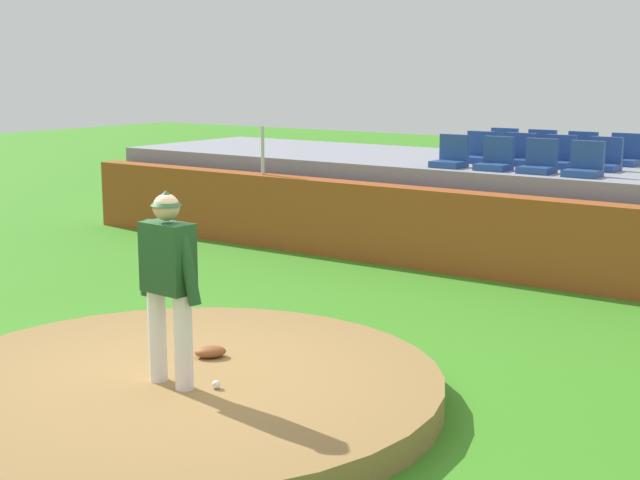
# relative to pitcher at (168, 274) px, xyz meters

# --- Properties ---
(ground_plane) EXTENTS (60.00, 60.00, 0.00)m
(ground_plane) POSITION_rel_pitcher_xyz_m (-0.12, 0.22, -1.25)
(ground_plane) COLOR #3C8820
(pitchers_mound) EXTENTS (4.76, 4.76, 0.26)m
(pitchers_mound) POSITION_rel_pitcher_xyz_m (-0.12, 0.22, -1.12)
(pitchers_mound) COLOR olive
(pitchers_mound) RESTS_ON ground_plane
(pitcher) EXTENTS (0.73, 0.28, 1.71)m
(pitcher) POSITION_rel_pitcher_xyz_m (0.00, 0.00, 0.00)
(pitcher) COLOR silver
(pitcher) RESTS_ON pitchers_mound
(baseball) EXTENTS (0.07, 0.07, 0.07)m
(baseball) POSITION_rel_pitcher_xyz_m (0.39, 0.15, -0.95)
(baseball) COLOR white
(baseball) RESTS_ON pitchers_mound
(fielding_glove) EXTENTS (0.35, 0.36, 0.11)m
(fielding_glove) POSITION_rel_pitcher_xyz_m (-0.24, 0.77, -0.93)
(fielding_glove) COLOR brown
(fielding_glove) RESTS_ON pitchers_mound
(brick_barrier) EXTENTS (15.62, 0.40, 1.20)m
(brick_barrier) POSITION_rel_pitcher_xyz_m (-0.12, 6.46, -0.65)
(brick_barrier) COLOR #9D481D
(brick_barrier) RESTS_ON ground_plane
(fence_post_left) EXTENTS (0.06, 0.06, 0.80)m
(fence_post_left) POSITION_rel_pitcher_xyz_m (-4.18, 6.46, 0.36)
(fence_post_left) COLOR silver
(fence_post_left) RESTS_ON brick_barrier
(bleacher_platform) EXTENTS (15.61, 3.39, 1.43)m
(bleacher_platform) POSITION_rel_pitcher_xyz_m (-0.12, 8.59, -0.53)
(bleacher_platform) COLOR gray
(bleacher_platform) RESTS_ON ground_plane
(stadium_chair_0) EXTENTS (0.48, 0.44, 0.50)m
(stadium_chair_0) POSITION_rel_pitcher_xyz_m (-1.19, 7.41, 0.34)
(stadium_chair_0) COLOR navy
(stadium_chair_0) RESTS_ON bleacher_platform
(stadium_chair_1) EXTENTS (0.48, 0.44, 0.50)m
(stadium_chair_1) POSITION_rel_pitcher_xyz_m (-0.45, 7.44, 0.34)
(stadium_chair_1) COLOR navy
(stadium_chair_1) RESTS_ON bleacher_platform
(stadium_chair_2) EXTENTS (0.48, 0.44, 0.50)m
(stadium_chair_2) POSITION_rel_pitcher_xyz_m (0.24, 7.44, 0.34)
(stadium_chair_2) COLOR navy
(stadium_chair_2) RESTS_ON bleacher_platform
(stadium_chair_3) EXTENTS (0.48, 0.44, 0.50)m
(stadium_chair_3) POSITION_rel_pitcher_xyz_m (0.94, 7.41, 0.34)
(stadium_chair_3) COLOR navy
(stadium_chair_3) RESTS_ON bleacher_platform
(stadium_chair_4) EXTENTS (0.48, 0.44, 0.50)m
(stadium_chair_4) POSITION_rel_pitcher_xyz_m (-1.15, 8.30, 0.34)
(stadium_chair_4) COLOR navy
(stadium_chair_4) RESTS_ON bleacher_platform
(stadium_chair_5) EXTENTS (0.48, 0.44, 0.50)m
(stadium_chair_5) POSITION_rel_pitcher_xyz_m (-0.48, 8.33, 0.34)
(stadium_chair_5) COLOR navy
(stadium_chair_5) RESTS_ON bleacher_platform
(stadium_chair_6) EXTENTS (0.48, 0.44, 0.50)m
(stadium_chair_6) POSITION_rel_pitcher_xyz_m (0.20, 8.31, 0.34)
(stadium_chair_6) COLOR navy
(stadium_chair_6) RESTS_ON bleacher_platform
(stadium_chair_7) EXTENTS (0.48, 0.44, 0.50)m
(stadium_chair_7) POSITION_rel_pitcher_xyz_m (0.92, 8.31, 0.34)
(stadium_chair_7) COLOR navy
(stadium_chair_7) RESTS_ON bleacher_platform
(stadium_chair_8) EXTENTS (0.48, 0.44, 0.50)m
(stadium_chair_8) POSITION_rel_pitcher_xyz_m (-1.17, 9.24, 0.34)
(stadium_chair_8) COLOR navy
(stadium_chair_8) RESTS_ON bleacher_platform
(stadium_chair_9) EXTENTS (0.48, 0.44, 0.50)m
(stadium_chair_9) POSITION_rel_pitcher_xyz_m (-0.49, 9.24, 0.34)
(stadium_chair_9) COLOR navy
(stadium_chair_9) RESTS_ON bleacher_platform
(stadium_chair_10) EXTENTS (0.48, 0.44, 0.50)m
(stadium_chair_10) POSITION_rel_pitcher_xyz_m (0.23, 9.19, 0.34)
(stadium_chair_10) COLOR navy
(stadium_chair_10) RESTS_ON bleacher_platform
(stadium_chair_11) EXTENTS (0.48, 0.44, 0.50)m
(stadium_chair_11) POSITION_rel_pitcher_xyz_m (0.93, 9.24, 0.34)
(stadium_chair_11) COLOR navy
(stadium_chair_11) RESTS_ON bleacher_platform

